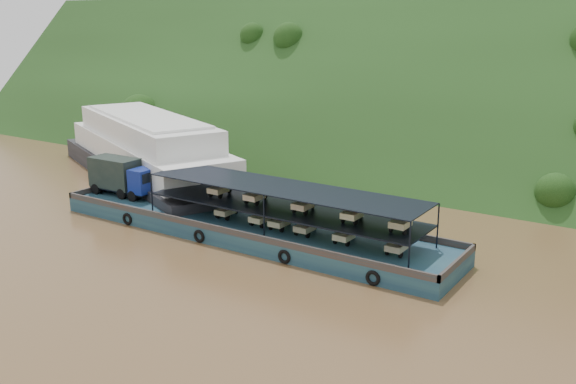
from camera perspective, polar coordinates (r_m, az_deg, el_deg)
The scene contains 4 objects.
ground at distance 50.08m, azimuth 0.01°, elevation -4.63°, with size 160.00×160.00×0.00m, color brown.
hillside at distance 81.43m, azimuth 14.15°, elevation 2.74°, with size 140.00×28.00×28.00m, color #1A3212.
cargo_barge at distance 52.45m, azimuth -4.75°, elevation -2.43°, with size 35.00×7.18×4.62m.
passenger_ferry at distance 70.28m, azimuth -12.34°, elevation 3.47°, with size 35.58×22.69×7.11m.
Camera 1 is at (25.98, -39.25, 17.10)m, focal length 40.00 mm.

